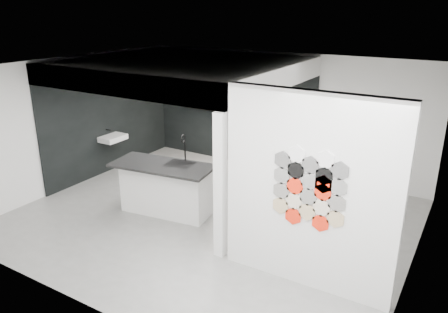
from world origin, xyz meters
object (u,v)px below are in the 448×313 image
at_px(glass_bowl, 284,116).
at_px(utensil_cup, 206,106).
at_px(wall_basin, 113,138).
at_px(glass_vase, 284,116).
at_px(kettle, 266,113).
at_px(bottle_dark, 218,106).
at_px(stockpot, 196,103).
at_px(partition_panel, 309,193).
at_px(kitchen_island, 166,187).

height_order(glass_bowl, utensil_cup, glass_bowl).
distance_m(wall_basin, glass_vase, 4.01).
xyz_separation_m(wall_basin, utensil_cup, (1.25, 2.07, 0.51)).
xyz_separation_m(kettle, glass_vase, (0.46, 0.00, -0.01)).
relative_size(wall_basin, bottle_dark, 3.43).
bearing_deg(stockpot, utensil_cup, 0.00).
xyz_separation_m(wall_basin, glass_vase, (3.39, 2.07, 0.54)).
height_order(partition_panel, utensil_cup, partition_panel).
xyz_separation_m(partition_panel, kettle, (-2.53, 3.87, -0.00)).
bearing_deg(glass_vase, glass_bowl, 0.00).
relative_size(kettle, glass_vase, 1.40).
bearing_deg(wall_basin, glass_bowl, 31.35).
height_order(kettle, bottle_dark, bottle_dark).
relative_size(glass_bowl, bottle_dark, 0.79).
distance_m(glass_bowl, utensil_cup, 2.14).
distance_m(kitchen_island, stockpot, 3.54).
bearing_deg(wall_basin, kitchen_island, -23.78).
xyz_separation_m(partition_panel, glass_bowl, (-2.08, 3.87, -0.03)).
xyz_separation_m(stockpot, bottle_dark, (0.67, 0.00, -0.00)).
relative_size(stockpot, glass_vase, 1.65).
bearing_deg(kitchen_island, wall_basin, 148.35).
relative_size(partition_panel, stockpot, 12.69).
bearing_deg(bottle_dark, glass_bowl, 0.00).
relative_size(kettle, glass_bowl, 1.35).
distance_m(stockpot, glass_vase, 2.44).
height_order(kitchen_island, bottle_dark, kitchen_island).
bearing_deg(utensil_cup, bottle_dark, 0.00).
xyz_separation_m(glass_bowl, utensil_cup, (-2.14, 0.00, -0.00)).
height_order(partition_panel, kettle, partition_panel).
bearing_deg(stockpot, glass_bowl, 0.00).
height_order(stockpot, bottle_dark, stockpot).
height_order(glass_vase, utensil_cup, glass_vase).
relative_size(glass_vase, utensil_cup, 1.49).
bearing_deg(partition_panel, glass_bowl, 118.23).
xyz_separation_m(glass_bowl, bottle_dark, (-1.76, 0.00, 0.04)).
xyz_separation_m(kettle, utensil_cup, (-1.68, 0.00, -0.03)).
xyz_separation_m(partition_panel, wall_basin, (-5.46, 1.80, -0.55)).
relative_size(wall_basin, glass_bowl, 4.33).
relative_size(kitchen_island, stockpot, 9.10).
bearing_deg(utensil_cup, stockpot, 180.00).
bearing_deg(partition_panel, kitchen_island, 166.32).
bearing_deg(kettle, partition_panel, -72.63).
bearing_deg(partition_panel, stockpot, 139.41).
bearing_deg(partition_panel, kettle, 123.22).
bearing_deg(glass_bowl, bottle_dark, 180.00).
distance_m(kettle, bottle_dark, 1.31).
distance_m(wall_basin, kitchen_island, 2.62).
height_order(kitchen_island, kettle, kitchen_island).
bearing_deg(glass_vase, wall_basin, -148.65).
height_order(partition_panel, glass_bowl, partition_panel).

